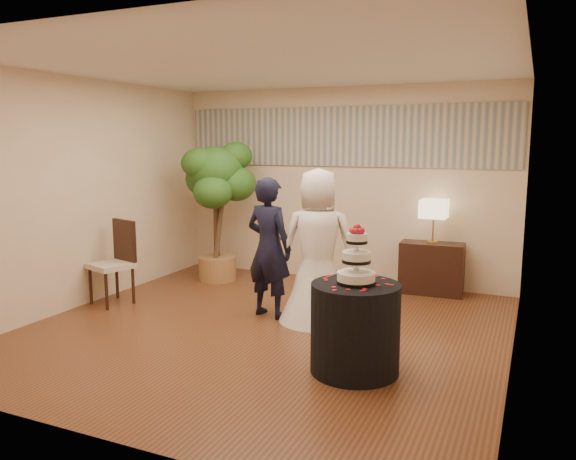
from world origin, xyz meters
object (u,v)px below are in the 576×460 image
at_px(console, 432,268).
at_px(side_chair, 111,263).
at_px(table_lamp, 433,221).
at_px(ficus_tree, 216,211).
at_px(wedding_cake, 357,254).
at_px(cake_table, 355,328).
at_px(bride, 318,246).
at_px(groom, 269,248).

distance_m(console, side_chair, 4.18).
height_order(console, table_lamp, table_lamp).
relative_size(ficus_tree, side_chair, 1.96).
bearing_deg(wedding_cake, cake_table, 0.00).
distance_m(table_lamp, ficus_tree, 3.07).
relative_size(bride, cake_table, 2.17).
relative_size(bride, ficus_tree, 0.84).
relative_size(console, table_lamp, 1.43).
height_order(groom, console, groom).
xyz_separation_m(cake_table, side_chair, (-3.43, 0.78, 0.12)).
xyz_separation_m(bride, ficus_tree, (-2.04, 1.18, 0.16)).
height_order(groom, cake_table, groom).
xyz_separation_m(cake_table, table_lamp, (0.16, 2.92, 0.58)).
xyz_separation_m(groom, side_chair, (-2.03, -0.37, -0.29)).
xyz_separation_m(table_lamp, ficus_tree, (-3.02, -0.53, 0.05)).
bearing_deg(side_chair, console, 48.37).
bearing_deg(bride, wedding_cake, 109.56).
relative_size(cake_table, console, 0.97).
bearing_deg(table_lamp, side_chair, -149.19).
bearing_deg(table_lamp, cake_table, -93.14).
relative_size(groom, console, 1.96).
distance_m(bride, ficus_tree, 2.36).
height_order(bride, side_chair, bride).
bearing_deg(table_lamp, wedding_cake, -93.14).
relative_size(bride, table_lamp, 3.01).
distance_m(bride, console, 2.03).
relative_size(groom, side_chair, 1.55).
bearing_deg(console, wedding_cake, -95.47).
bearing_deg(wedding_cake, ficus_tree, 140.08).
height_order(cake_table, ficus_tree, ficus_tree).
distance_m(bride, cake_table, 1.54).
bearing_deg(console, bride, -122.32).
distance_m(groom, side_chair, 2.08).
xyz_separation_m(wedding_cake, side_chair, (-3.43, 0.78, -0.54)).
bearing_deg(cake_table, table_lamp, 86.86).
bearing_deg(bride, groom, -7.32).
bearing_deg(side_chair, ficus_tree, 88.18).
height_order(cake_table, console, cake_table).
height_order(console, side_chair, side_chair).
relative_size(cake_table, wedding_cake, 1.52).
height_order(cake_table, table_lamp, table_lamp).
height_order(cake_table, wedding_cake, wedding_cake).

